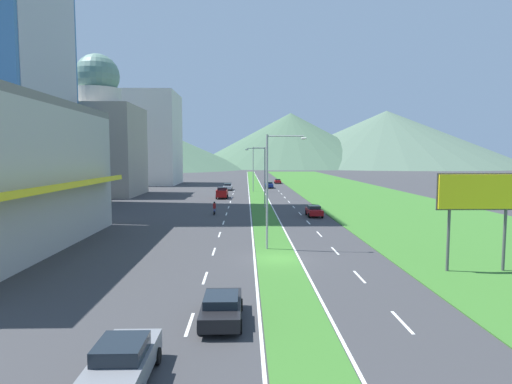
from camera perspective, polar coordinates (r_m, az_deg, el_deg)
ground_plane at (r=32.83m, az=2.89°, el=-9.14°), size 600.00×600.00×0.00m
grass_median at (r=92.12m, az=0.10°, el=-0.02°), size 3.20×240.00×0.06m
grass_verge_right at (r=94.92m, az=12.63°, el=0.01°), size 24.00×240.00×0.06m
lane_dash_left_1 at (r=21.08m, az=-9.03°, el=-17.36°), size 0.16×2.80×0.01m
lane_dash_left_2 at (r=28.20m, az=-6.95°, el=-11.53°), size 0.16×2.80×0.01m
lane_dash_left_3 at (r=35.50m, az=-5.76°, el=-8.07°), size 0.16×2.80×0.01m
lane_dash_left_4 at (r=42.91m, az=-4.99°, el=-5.80°), size 0.16×2.80×0.01m
lane_dash_left_5 at (r=50.36m, az=-4.45°, el=-4.19°), size 0.16×2.80×0.01m
lane_dash_left_6 at (r=57.85m, az=-4.06°, el=-3.00°), size 0.16×2.80×0.01m
lane_dash_left_7 at (r=65.36m, az=-3.75°, el=-2.08°), size 0.16×2.80×0.01m
lane_dash_left_8 at (r=72.88m, az=-3.51°, el=-1.36°), size 0.16×2.80×0.01m
lane_dash_left_9 at (r=80.42m, az=-3.31°, el=-0.76°), size 0.16×2.80×0.01m
lane_dash_left_10 at (r=87.96m, az=-3.15°, el=-0.27°), size 0.16×2.80×0.01m
lane_dash_left_11 at (r=95.51m, az=-3.01°, el=0.14°), size 0.16×2.80×0.01m
lane_dash_right_1 at (r=22.22m, az=19.28°, el=-16.39°), size 0.16×2.80×0.01m
lane_dash_right_2 at (r=29.06m, az=13.91°, el=-11.15°), size 0.16×2.80×0.01m
lane_dash_right_3 at (r=36.19m, az=10.72°, el=-7.88°), size 0.16×2.80×0.01m
lane_dash_right_4 at (r=43.48m, az=8.62°, el=-5.69°), size 0.16×2.80×0.01m
lane_dash_right_5 at (r=50.85m, az=7.13°, el=-4.13°), size 0.16×2.80×0.01m
lane_dash_right_6 at (r=58.27m, az=6.03°, el=-2.96°), size 0.16×2.80×0.01m
lane_dash_right_7 at (r=65.74m, az=5.17°, el=-2.05°), size 0.16×2.80×0.01m
lane_dash_right_8 at (r=73.22m, az=4.50°, el=-1.33°), size 0.16×2.80×0.01m
lane_dash_right_9 at (r=80.73m, az=3.94°, el=-0.75°), size 0.16×2.80×0.01m
lane_dash_right_10 at (r=88.24m, az=3.49°, el=-0.26°), size 0.16×2.80×0.01m
lane_dash_right_11 at (r=95.77m, az=3.10°, el=0.15°), size 0.16×2.80×0.01m
edge_line_median_left at (r=92.10m, az=-0.99°, el=-0.03°), size 0.16×240.00×0.01m
edge_line_median_right at (r=92.19m, az=1.19°, el=-0.03°), size 0.16×240.00×0.01m
domed_building at (r=90.73m, az=-20.54°, el=6.71°), size 15.62×15.62×28.18m
midrise_colored at (r=122.53m, az=-14.74°, el=7.00°), size 17.74×17.74×25.48m
hill_far_left at (r=272.16m, az=-18.76°, el=6.74°), size 162.90×162.90×35.55m
hill_far_center at (r=305.03m, az=4.72°, el=7.06°), size 146.14×146.14×38.69m
hill_far_right at (r=329.88m, az=17.29°, el=6.93°), size 191.36×191.36×41.50m
street_lamp_near at (r=35.31m, az=2.13°, el=1.14°), size 3.41×0.50×9.78m
street_lamp_mid at (r=64.16m, az=0.91°, el=2.60°), size 3.13×0.33×9.29m
street_lamp_far at (r=92.96m, az=-0.17°, el=3.56°), size 3.36×0.46×9.99m
billboard_roadside at (r=32.27m, az=28.07°, el=-0.54°), size 5.79×0.28×6.83m
car_0 at (r=104.33m, az=1.79°, el=0.98°), size 2.02×4.77×1.54m
car_1 at (r=16.48m, az=-17.70°, el=-21.12°), size 2.04×4.22×1.60m
car_2 at (r=55.91m, az=7.92°, el=-2.55°), size 1.93×4.20×1.43m
car_3 at (r=98.20m, az=-3.87°, el=0.73°), size 2.04×4.63×1.58m
car_4 at (r=20.94m, az=-4.72°, el=-15.38°), size 2.01×4.42×1.37m
car_5 at (r=121.41m, az=2.97°, el=1.49°), size 1.85×4.28×1.34m
pickup_truck_0 at (r=79.61m, az=-4.63°, el=-0.12°), size 2.18×5.40×2.00m
motorcycle_rider at (r=57.32m, az=-5.68°, el=-2.34°), size 0.36×2.00×1.80m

